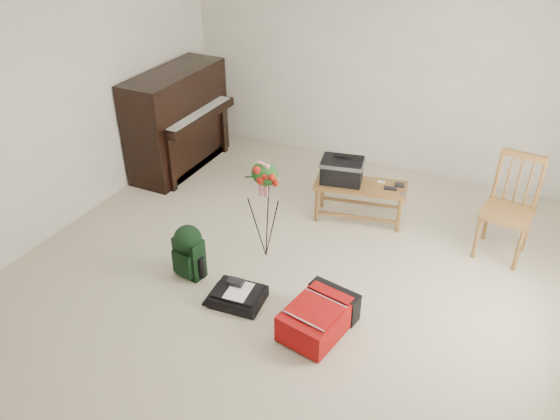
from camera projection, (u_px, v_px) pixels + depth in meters
The scene contains 11 objects.
floor at pixel (281, 281), 5.10m from camera, with size 5.00×5.50×0.01m, color beige.
ceiling at pixel (281, 1), 3.79m from camera, with size 5.00×5.50×0.01m, color white.
wall_back at pixel (380, 69), 6.55m from camera, with size 5.00×0.04×2.50m, color beige.
wall_left at pixel (52, 112), 5.37m from camera, with size 0.04×5.50×2.50m, color beige.
piano at pixel (179, 122), 6.82m from camera, with size 0.71×1.50×1.25m.
bench at pixel (349, 174), 5.81m from camera, with size 1.03×0.57×0.75m.
dining_chair at pixel (508, 209), 5.24m from camera, with size 0.50×0.50×1.04m.
red_suitcase at pixel (320, 314), 4.52m from camera, with size 0.54×0.71×0.27m.
black_duffel at pixel (238, 295), 4.83m from camera, with size 0.48×0.40×0.19m.
green_backpack at pixel (188, 249), 5.04m from camera, with size 0.30×0.27×0.54m.
flower_stand at pixel (265, 211), 5.18m from camera, with size 0.41×0.41×1.07m.
Camera 1 is at (1.73, -3.59, 3.25)m, focal length 35.00 mm.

